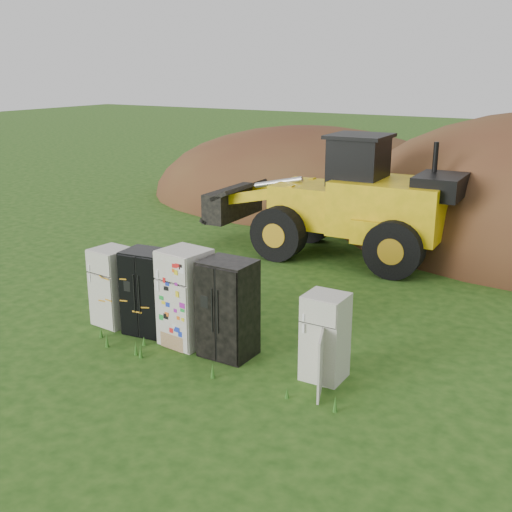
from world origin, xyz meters
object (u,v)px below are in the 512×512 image
Objects in this scene: fridge_black_side at (148,292)px; fridge_leftmost at (113,286)px; wheel_loader at (328,195)px; fridge_dark_mid at (228,309)px; fridge_sticker at (186,297)px; fridge_open_door at (325,337)px.

fridge_leftmost is at bearing 175.43° from fridge_black_side.
fridge_leftmost is 7.33m from wheel_loader.
fridge_black_side is 2.00m from fridge_dark_mid.
fridge_sticker is at bearing 4.26° from fridge_leftmost.
fridge_sticker is (1.93, -0.02, 0.13)m from fridge_leftmost.
fridge_dark_mid is at bearing 4.08° from fridge_leftmost.
fridge_black_side is 0.93× the size of fridge_dark_mid.
fridge_sticker is 0.27× the size of wheel_loader.
wheel_loader is at bearing 77.98° from fridge_black_side.
fridge_leftmost is at bearing 179.69° from fridge_dark_mid.
fridge_sticker reaches higher than fridge_black_side.
fridge_leftmost is 0.23× the size of wheel_loader.
wheel_loader reaches higher than fridge_black_side.
fridge_leftmost is 1.07× the size of fridge_open_door.
fridge_open_door is at bearing 2.73° from fridge_dark_mid.
fridge_black_side reaches higher than fridge_open_door.
fridge_sticker is at bearing -9.31° from fridge_black_side.
fridge_open_door is 0.21× the size of wheel_loader.
wheel_loader reaches higher than fridge_leftmost.
fridge_open_door is (4.89, 0.04, -0.05)m from fridge_leftmost.
fridge_dark_mid is at bearing 5.14° from fridge_sticker.
fridge_sticker is (1.00, -0.05, 0.09)m from fridge_black_side.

